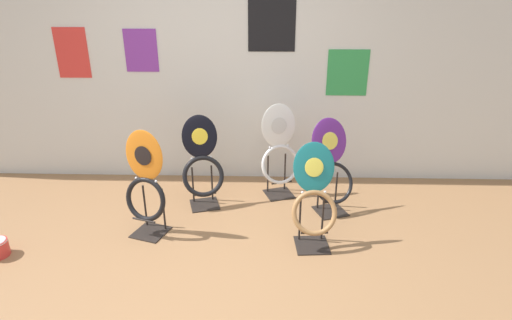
{
  "coord_description": "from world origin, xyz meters",
  "views": [
    {
      "loc": [
        0.53,
        -2.39,
        1.96
      ],
      "look_at": [
        0.43,
        1.1,
        0.55
      ],
      "focal_mm": 28.0,
      "sensor_mm": 36.0,
      "label": 1
    }
  ],
  "objects_px": {
    "toilet_seat_display_purple_note": "(331,168)",
    "toilet_seat_display_jazz_black": "(202,165)",
    "toilet_seat_display_teal_sax": "(314,202)",
    "toilet_seat_display_orange_sun": "(145,187)",
    "toilet_seat_display_white_plain": "(279,153)"
  },
  "relations": [
    {
      "from": "toilet_seat_display_white_plain",
      "to": "toilet_seat_display_jazz_black",
      "type": "relative_size",
      "value": 1.08
    },
    {
      "from": "toilet_seat_display_orange_sun",
      "to": "toilet_seat_display_purple_note",
      "type": "height_order",
      "value": "toilet_seat_display_orange_sun"
    },
    {
      "from": "toilet_seat_display_teal_sax",
      "to": "toilet_seat_display_jazz_black",
      "type": "xyz_separation_m",
      "value": [
        -1.03,
        0.7,
        0.02
      ]
    },
    {
      "from": "toilet_seat_display_orange_sun",
      "to": "toilet_seat_display_teal_sax",
      "type": "distance_m",
      "value": 1.44
    },
    {
      "from": "toilet_seat_display_purple_note",
      "to": "toilet_seat_display_white_plain",
      "type": "relative_size",
      "value": 0.93
    },
    {
      "from": "toilet_seat_display_orange_sun",
      "to": "toilet_seat_display_teal_sax",
      "type": "relative_size",
      "value": 1.09
    },
    {
      "from": "toilet_seat_display_white_plain",
      "to": "toilet_seat_display_jazz_black",
      "type": "bearing_deg",
      "value": -162.08
    },
    {
      "from": "toilet_seat_display_teal_sax",
      "to": "toilet_seat_display_purple_note",
      "type": "bearing_deg",
      "value": 69.5
    },
    {
      "from": "toilet_seat_display_white_plain",
      "to": "toilet_seat_display_jazz_black",
      "type": "height_order",
      "value": "toilet_seat_display_white_plain"
    },
    {
      "from": "toilet_seat_display_orange_sun",
      "to": "toilet_seat_display_jazz_black",
      "type": "distance_m",
      "value": 0.69
    },
    {
      "from": "toilet_seat_display_purple_note",
      "to": "toilet_seat_display_teal_sax",
      "type": "bearing_deg",
      "value": -110.5
    },
    {
      "from": "toilet_seat_display_orange_sun",
      "to": "toilet_seat_display_purple_note",
      "type": "bearing_deg",
      "value": 15.95
    },
    {
      "from": "toilet_seat_display_white_plain",
      "to": "toilet_seat_display_orange_sun",
      "type": "bearing_deg",
      "value": -145.43
    },
    {
      "from": "toilet_seat_display_purple_note",
      "to": "toilet_seat_display_jazz_black",
      "type": "distance_m",
      "value": 1.26
    },
    {
      "from": "toilet_seat_display_purple_note",
      "to": "toilet_seat_display_jazz_black",
      "type": "bearing_deg",
      "value": 176.22
    }
  ]
}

